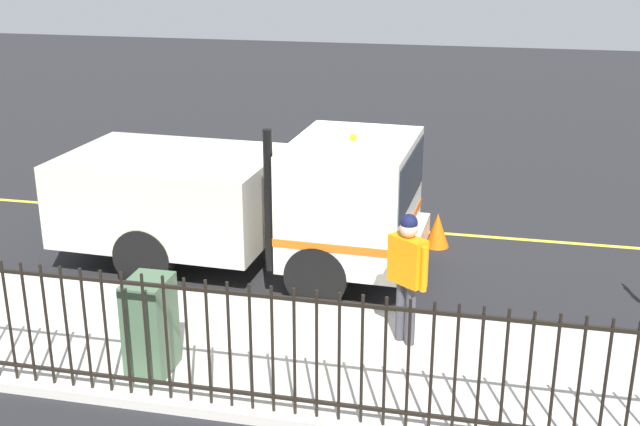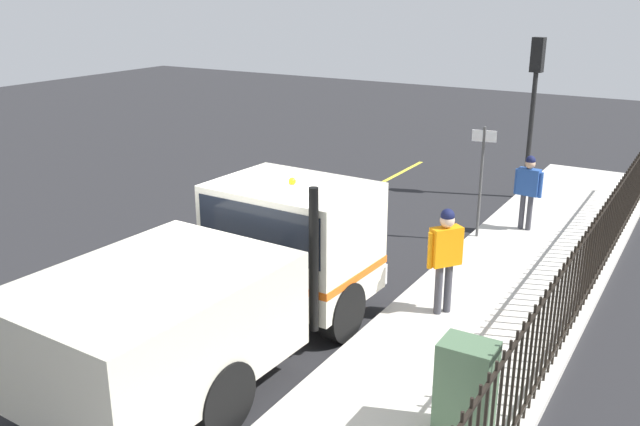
# 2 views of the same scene
# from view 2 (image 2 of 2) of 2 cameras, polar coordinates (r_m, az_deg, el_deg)

# --- Properties ---
(ground_plane) EXTENTS (57.95, 57.95, 0.00)m
(ground_plane) POSITION_cam_2_polar(r_m,az_deg,el_deg) (11.42, -6.21, -9.32)
(ground_plane) COLOR #232326
(ground_plane) RESTS_ON ground
(sidewalk_slab) EXTENTS (3.00, 26.34, 0.13)m
(sidewalk_slab) POSITION_cam_2_polar(r_m,az_deg,el_deg) (9.99, 9.45, -13.40)
(sidewalk_slab) COLOR beige
(sidewalk_slab) RESTS_ON ground
(lane_marking) EXTENTS (0.12, 23.71, 0.01)m
(lane_marking) POSITION_cam_2_polar(r_m,az_deg,el_deg) (12.57, -13.27, -7.04)
(lane_marking) COLOR yellow
(lane_marking) RESTS_ON ground
(work_truck) EXTENTS (2.73, 6.00, 2.65)m
(work_truck) POSITION_cam_2_polar(r_m,az_deg,el_deg) (10.13, -7.20, -5.04)
(work_truck) COLOR silver
(work_truck) RESTS_ON ground
(worker_standing) EXTENTS (0.49, 0.55, 1.81)m
(worker_standing) POSITION_cam_2_polar(r_m,az_deg,el_deg) (11.27, 10.37, -3.05)
(worker_standing) COLOR orange
(worker_standing) RESTS_ON sidewalk_slab
(pedestrian_distant) EXTENTS (0.62, 0.25, 1.68)m
(pedestrian_distant) POSITION_cam_2_polar(r_m,az_deg,el_deg) (15.73, 16.90, 2.26)
(pedestrian_distant) COLOR #264C99
(pedestrian_distant) RESTS_ON sidewalk_slab
(iron_fence) EXTENTS (0.04, 22.42, 1.56)m
(iron_fence) POSITION_cam_2_polar(r_m,az_deg,el_deg) (9.25, 17.59, -10.71)
(iron_fence) COLOR black
(iron_fence) RESTS_ON sidewalk_slab
(traffic_light_near) EXTENTS (0.33, 0.25, 3.98)m
(traffic_light_near) POSITION_cam_2_polar(r_m,az_deg,el_deg) (18.32, 17.40, 10.14)
(traffic_light_near) COLOR black
(traffic_light_near) RESTS_ON sidewalk_slab
(utility_cabinet) EXTENTS (0.64, 0.49, 1.23)m
(utility_cabinet) POSITION_cam_2_polar(r_m,az_deg,el_deg) (8.54, 11.99, -14.14)
(utility_cabinet) COLOR #4C6B4C
(utility_cabinet) RESTS_ON sidewalk_slab
(traffic_cone) EXTENTS (0.43, 0.43, 0.61)m
(traffic_cone) POSITION_cam_2_polar(r_m,az_deg,el_deg) (13.44, -5.39, -3.51)
(traffic_cone) COLOR orange
(traffic_cone) RESTS_ON ground
(street_sign) EXTENTS (0.50, 0.12, 2.41)m
(street_sign) POSITION_cam_2_polar(r_m,az_deg,el_deg) (14.88, 13.27, 3.56)
(street_sign) COLOR #4C4C4C
(street_sign) RESTS_ON sidewalk_slab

